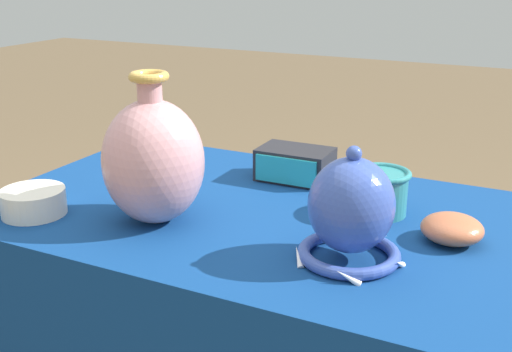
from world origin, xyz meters
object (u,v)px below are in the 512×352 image
object	(u,v)px
bowl_shallow_terracotta	(452,229)
wooden_crate	(13,343)
pot_squat_ivory	(33,202)
vase_tall_bulbous	(153,160)
vase_dome_bell	(351,213)
mosaic_tile_box	(295,164)
cup_wide_teal	(381,191)

from	to	relation	value
bowl_shallow_terracotta	wooden_crate	distance (m)	1.44
bowl_shallow_terracotta	pot_squat_ivory	size ratio (longest dim) A/B	0.87
vase_tall_bulbous	vase_dome_bell	distance (m)	0.40
vase_tall_bulbous	wooden_crate	size ratio (longest dim) A/B	0.85
pot_squat_ivory	wooden_crate	size ratio (longest dim) A/B	0.37
bowl_shallow_terracotta	pot_squat_ivory	bearing A→B (deg)	-162.88
mosaic_tile_box	cup_wide_teal	size ratio (longest dim) A/B	1.43
bowl_shallow_terracotta	mosaic_tile_box	bearing A→B (deg)	154.15
mosaic_tile_box	pot_squat_ivory	distance (m)	0.58
vase_tall_bulbous	wooden_crate	world-z (taller)	vase_tall_bulbous
mosaic_tile_box	pot_squat_ivory	size ratio (longest dim) A/B	1.30
vase_tall_bulbous	bowl_shallow_terracotta	world-z (taller)	vase_tall_bulbous
bowl_shallow_terracotta	wooden_crate	bearing A→B (deg)	176.88
vase_tall_bulbous	bowl_shallow_terracotta	xyz separation A→B (m)	(0.54, 0.16, -0.10)
wooden_crate	pot_squat_ivory	bearing A→B (deg)	-32.41
vase_dome_bell	pot_squat_ivory	xyz separation A→B (m)	(-0.64, -0.09, -0.06)
cup_wide_teal	bowl_shallow_terracotta	distance (m)	0.18
mosaic_tile_box	bowl_shallow_terracotta	size ratio (longest dim) A/B	1.49
vase_tall_bulbous	vase_dome_bell	size ratio (longest dim) A/B	1.41
mosaic_tile_box	cup_wide_teal	world-z (taller)	cup_wide_teal
cup_wide_teal	pot_squat_ivory	xyz separation A→B (m)	(-0.63, -0.32, -0.02)
pot_squat_ivory	mosaic_tile_box	bearing A→B (deg)	48.02
vase_tall_bulbous	cup_wide_teal	xyz separation A→B (m)	(0.39, 0.23, -0.08)
bowl_shallow_terracotta	pot_squat_ivory	xyz separation A→B (m)	(-0.79, -0.24, 0.00)
vase_dome_bell	mosaic_tile_box	size ratio (longest dim) A/B	1.24
bowl_shallow_terracotta	vase_tall_bulbous	bearing A→B (deg)	-163.73
vase_dome_bell	wooden_crate	size ratio (longest dim) A/B	0.60
cup_wide_teal	pot_squat_ivory	distance (m)	0.71
vase_dome_bell	wooden_crate	distance (m)	1.36
vase_tall_bulbous	wooden_crate	bearing A→B (deg)	162.73
mosaic_tile_box	wooden_crate	xyz separation A→B (m)	(-0.88, -0.12, -0.68)
pot_squat_ivory	vase_dome_bell	bearing A→B (deg)	7.88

